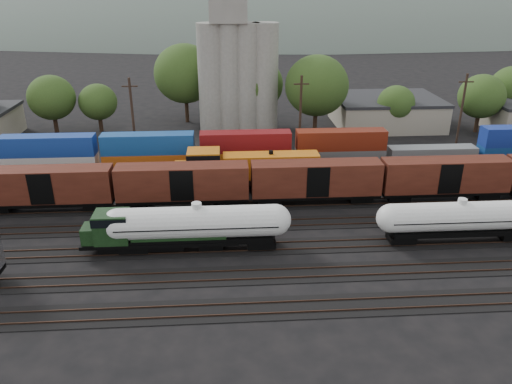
{
  "coord_description": "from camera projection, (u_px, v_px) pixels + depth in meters",
  "views": [
    {
      "loc": [
        0.94,
        -48.16,
        24.76
      ],
      "look_at": [
        4.24,
        2.0,
        3.0
      ],
      "focal_mm": 35.0,
      "sensor_mm": 36.0,
      "label": 1
    }
  ],
  "objects": [
    {
      "name": "orange_locomotive",
      "position": [
        244.0,
        168.0,
        62.12
      ],
      "size": [
        19.81,
        3.3,
        4.95
      ],
      "color": "black",
      "rests_on": "ground"
    },
    {
      "name": "tank_car_a",
      "position": [
        197.0,
        224.0,
        48.07
      ],
      "size": [
        18.18,
        3.25,
        4.76
      ],
      "color": "white",
      "rests_on": "ground"
    },
    {
      "name": "container_wall",
      "position": [
        170.0,
        156.0,
        66.08
      ],
      "size": [
        160.0,
        2.6,
        5.8
      ],
      "color": "black",
      "rests_on": "ground"
    },
    {
      "name": "tracks",
      "position": [
        218.0,
        225.0,
        53.86
      ],
      "size": [
        180.0,
        33.2,
        0.2
      ],
      "color": "black",
      "rests_on": "ground"
    },
    {
      "name": "ground",
      "position": [
        218.0,
        226.0,
        53.88
      ],
      "size": [
        600.0,
        600.0,
        0.0
      ],
      "primitive_type": "plane",
      "color": "black"
    },
    {
      "name": "utility_poles",
      "position": [
        217.0,
        117.0,
        71.56
      ],
      "size": [
        122.2,
        0.36,
        12.0
      ],
      "color": "black",
      "rests_on": "ground"
    },
    {
      "name": "tank_car_b",
      "position": [
        459.0,
        218.0,
        49.71
      ],
      "size": [
        16.88,
        3.02,
        4.42
      ],
      "color": "white",
      "rests_on": "ground"
    },
    {
      "name": "industrial_sheds",
      "position": [
        257.0,
        117.0,
        85.55
      ],
      "size": [
        119.38,
        17.26,
        5.1
      ],
      "color": "#9E937F",
      "rests_on": "ground"
    },
    {
      "name": "tree_band",
      "position": [
        273.0,
        86.0,
        85.67
      ],
      "size": [
        165.85,
        20.94,
        14.08
      ],
      "color": "black",
      "rests_on": "ground"
    },
    {
      "name": "green_locomotive",
      "position": [
        152.0,
        230.0,
        48.01
      ],
      "size": [
        15.08,
        2.66,
        3.99
      ],
      "color": "black",
      "rests_on": "ground"
    },
    {
      "name": "boxcar_string",
      "position": [
        381.0,
        178.0,
        58.37
      ],
      "size": [
        184.4,
        2.9,
        4.2
      ],
      "color": "black",
      "rests_on": "ground"
    },
    {
      "name": "grain_silo",
      "position": [
        237.0,
        65.0,
        82.58
      ],
      "size": [
        13.4,
        5.0,
        29.0
      ],
      "color": "gray",
      "rests_on": "ground"
    },
    {
      "name": "distant_hills",
      "position": [
        260.0,
        58.0,
        301.59
      ],
      "size": [
        860.0,
        286.0,
        130.0
      ],
      "color": "#59665B",
      "rests_on": "ground"
    }
  ]
}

